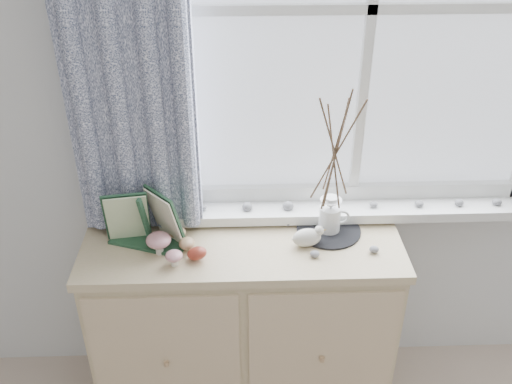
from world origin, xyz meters
TOP-DOWN VIEW (x-y plane):
  - sideboard at (-0.15, 1.75)m, footprint 1.20×0.45m
  - botanical_book at (-0.50, 1.73)m, footprint 0.35×0.23m
  - toadstool_cluster at (-0.44, 1.68)m, footprint 0.14×0.15m
  - wooden_eggs at (-0.35, 1.72)m, footprint 0.14×0.18m
  - songbird_figurine at (0.09, 1.73)m, footprint 0.16×0.09m
  - crocheted_doily at (0.18, 1.81)m, footprint 0.25×0.25m
  - twig_pitcher at (0.18, 1.81)m, footprint 0.24×0.24m
  - sideboard_pebbles at (0.15, 1.75)m, footprint 0.34×0.23m

SIDE VIEW (x-z plane):
  - sideboard at x=-0.15m, z-range 0.00..0.85m
  - crocheted_doily at x=0.18m, z-range 0.85..0.86m
  - sideboard_pebbles at x=0.15m, z-range 0.85..0.87m
  - wooden_eggs at x=-0.35m, z-range 0.84..0.92m
  - songbird_figurine at x=0.09m, z-range 0.85..0.93m
  - toadstool_cluster at x=-0.44m, z-range 0.86..0.94m
  - botanical_book at x=-0.50m, z-range 0.85..1.08m
  - twig_pitcher at x=0.18m, z-range 0.90..1.52m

